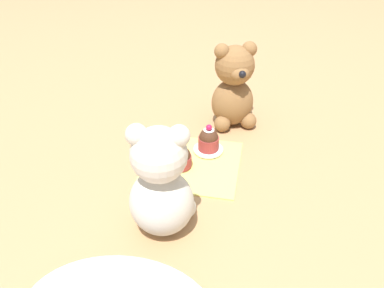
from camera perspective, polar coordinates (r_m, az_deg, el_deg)
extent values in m
plane|color=tan|center=(0.87, 0.00, -3.08)|extent=(4.00, 4.00, 0.00)
cube|color=#E0D166|center=(0.87, 0.00, -2.92)|extent=(0.22, 0.21, 0.01)
ellipsoid|color=beige|center=(0.67, -4.63, -8.86)|extent=(0.13, 0.12, 0.13)
sphere|color=beige|center=(0.61, -5.07, -1.63)|extent=(0.10, 0.10, 0.10)
ellipsoid|color=beige|center=(0.64, -4.62, -0.12)|extent=(0.05, 0.05, 0.04)
sphere|color=black|center=(0.65, -4.45, 1.11)|extent=(0.02, 0.02, 0.02)
sphere|color=beige|center=(0.58, -1.99, 1.25)|extent=(0.04, 0.04, 0.04)
sphere|color=beige|center=(0.59, -8.46, 1.43)|extent=(0.04, 0.04, 0.04)
sphere|color=beige|center=(0.73, -1.14, -9.60)|extent=(0.04, 0.04, 0.04)
sphere|color=beige|center=(0.73, -7.08, -9.31)|extent=(0.04, 0.04, 0.04)
ellipsoid|color=olive|center=(1.00, 6.16, 6.35)|extent=(0.14, 0.13, 0.13)
sphere|color=olive|center=(0.96, 6.53, 11.82)|extent=(0.10, 0.10, 0.10)
ellipsoid|color=olive|center=(0.93, 7.28, 10.58)|extent=(0.06, 0.06, 0.04)
sphere|color=black|center=(0.91, 7.67, 10.47)|extent=(0.02, 0.02, 0.02)
sphere|color=olive|center=(0.93, 4.59, 13.91)|extent=(0.04, 0.04, 0.04)
sphere|color=olive|center=(0.96, 8.74, 14.11)|extent=(0.04, 0.04, 0.04)
sphere|color=olive|center=(0.98, 4.63, 3.09)|extent=(0.04, 0.04, 0.04)
sphere|color=olive|center=(1.00, 8.58, 3.53)|extent=(0.04, 0.04, 0.04)
cylinder|color=#993333|center=(0.85, -1.78, -2.56)|extent=(0.05, 0.05, 0.03)
sphere|color=#472819|center=(0.84, -1.80, -1.83)|extent=(0.05, 0.05, 0.05)
cylinder|color=white|center=(0.83, -1.83, -0.61)|extent=(0.03, 0.03, 0.00)
sphere|color=#B71947|center=(0.82, -1.84, -0.11)|extent=(0.02, 0.02, 0.02)
cylinder|color=white|center=(0.90, 2.50, -0.84)|extent=(0.07, 0.07, 0.01)
cylinder|color=#993333|center=(0.89, 2.53, 0.13)|extent=(0.05, 0.05, 0.03)
sphere|color=#472819|center=(0.88, 2.55, 0.98)|extent=(0.05, 0.05, 0.05)
cylinder|color=white|center=(0.87, 2.59, 2.13)|extent=(0.02, 0.02, 0.00)
sphere|color=#B71947|center=(0.87, 2.60, 2.52)|extent=(0.01, 0.01, 0.01)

